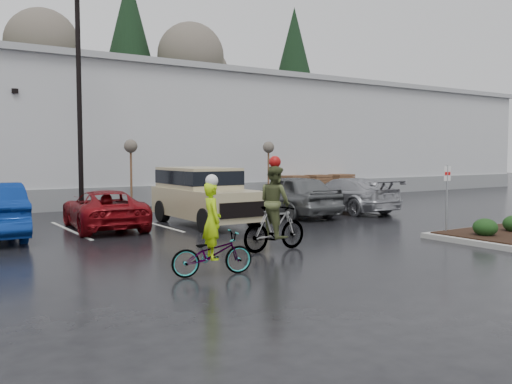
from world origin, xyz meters
TOP-DOWN VIEW (x-y plane):
  - ground at (0.00, 0.00)m, footprint 120.00×120.00m
  - warehouse at (0.00, 21.99)m, footprint 60.50×15.50m
  - wooded_ridge at (0.00, 45.00)m, footprint 80.00×25.00m
  - lamppost at (-4.00, 12.00)m, footprint 0.50×1.00m
  - sapling_mid at (-1.50, 13.00)m, footprint 0.60×0.60m
  - sapling_east at (6.00, 13.00)m, footprint 0.60×0.60m
  - pallet_stack_a at (8.50, 14.00)m, footprint 1.20×1.20m
  - pallet_stack_b at (10.20, 14.00)m, footprint 1.20×1.20m
  - pallet_stack_c at (12.00, 14.00)m, footprint 1.20×1.20m
  - shrub_a at (4.00, -1.00)m, footprint 0.70×0.70m
  - fire_lane_sign at (3.80, 0.20)m, footprint 0.30×0.05m
  - car_red at (-4.42, 7.78)m, footprint 2.66×4.96m
  - suv_tan at (-0.99, 6.84)m, footprint 2.20×5.10m
  - car_grey at (3.29, 7.42)m, footprint 2.29×5.11m
  - car_far_silver at (6.13, 7.23)m, footprint 2.24×5.27m
  - cyclist_hivis at (-4.77, -0.52)m, footprint 1.83×0.93m
  - cyclist_olive at (-2.00, 1.12)m, footprint 1.95×0.94m

SIDE VIEW (x-z plane):
  - ground at x=0.00m, z-range 0.00..0.00m
  - shrub_a at x=4.00m, z-range 0.15..0.67m
  - car_red at x=-4.42m, z-range 0.00..1.32m
  - cyclist_hivis at x=-4.77m, z-range -0.40..1.73m
  - pallet_stack_a at x=8.50m, z-range 0.00..1.35m
  - pallet_stack_b at x=10.20m, z-range 0.00..1.35m
  - pallet_stack_c at x=12.00m, z-range 0.00..1.35m
  - car_far_silver at x=6.13m, z-range 0.00..1.51m
  - car_grey at x=3.29m, z-range 0.00..1.71m
  - cyclist_olive at x=-2.00m, z-range -0.35..2.15m
  - suv_tan at x=-0.99m, z-range 0.00..2.06m
  - fire_lane_sign at x=3.80m, z-range 0.31..2.51m
  - sapling_mid at x=-1.50m, z-range 1.13..4.33m
  - sapling_east at x=6.00m, z-range 1.13..4.33m
  - wooded_ridge at x=0.00m, z-range 0.00..6.00m
  - warehouse at x=0.00m, z-range 0.05..7.25m
  - lamppost at x=-4.00m, z-range 1.07..10.30m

